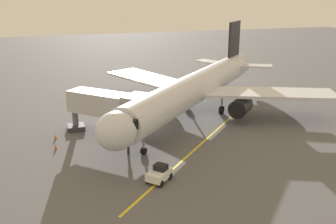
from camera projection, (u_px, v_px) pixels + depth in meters
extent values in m
plane|color=#565659|center=(210.00, 118.00, 50.07)|extent=(220.00, 220.00, 0.00)
cube|color=yellow|center=(214.00, 132.00, 45.04)|extent=(28.44, 28.47, 0.01)
cylinder|color=silver|center=(196.00, 87.00, 49.24)|extent=(26.72, 26.74, 3.80)
ellipsoid|color=silver|center=(116.00, 131.00, 33.80)|extent=(5.38, 5.38, 3.61)
cone|color=silver|center=(238.00, 64.00, 64.94)|extent=(4.54, 4.54, 3.42)
cube|color=black|center=(125.00, 121.00, 34.82)|extent=(3.42, 3.41, 0.90)
cube|color=silver|center=(268.00, 93.00, 48.88)|extent=(17.73, 11.44, 0.36)
cylinder|color=black|center=(241.00, 107.00, 48.21)|extent=(4.03, 4.03, 2.30)
cylinder|color=black|center=(236.00, 110.00, 46.72)|extent=(1.63, 1.63, 2.10)
cube|color=silver|center=(153.00, 80.00, 56.28)|extent=(11.46, 17.73, 0.36)
cylinder|color=black|center=(160.00, 96.00, 53.24)|extent=(4.03, 4.03, 2.30)
cylinder|color=black|center=(154.00, 99.00, 51.76)|extent=(1.63, 1.63, 2.10)
cube|color=black|center=(234.00, 44.00, 61.24)|extent=(3.65, 3.65, 7.20)
cube|color=silver|center=(252.00, 66.00, 60.57)|extent=(6.79, 5.04, 0.24)
cube|color=silver|center=(214.00, 62.00, 63.35)|extent=(5.05, 6.79, 0.24)
cylinder|color=slate|center=(143.00, 138.00, 38.50)|extent=(0.24, 0.24, 2.77)
cylinder|color=black|center=(144.00, 151.00, 38.92)|extent=(0.81, 0.81, 0.70)
cylinder|color=slate|center=(222.00, 100.00, 51.31)|extent=(0.24, 0.24, 2.77)
cylinder|color=black|center=(221.00, 110.00, 51.73)|extent=(1.10, 1.10, 1.10)
cylinder|color=slate|center=(187.00, 96.00, 53.57)|extent=(0.24, 0.24, 2.77)
cylinder|color=black|center=(187.00, 105.00, 53.99)|extent=(1.10, 1.10, 1.10)
cube|color=#B7B7BC|center=(105.00, 104.00, 42.79)|extent=(8.21, 8.20, 2.50)
cube|color=gray|center=(139.00, 109.00, 40.84)|extent=(4.24, 4.24, 3.00)
cylinder|color=slate|center=(75.00, 114.00, 45.33)|extent=(0.70, 0.70, 3.90)
cube|color=#333338|center=(76.00, 127.00, 45.83)|extent=(2.00, 2.00, 0.60)
cylinder|color=#23232D|center=(128.00, 150.00, 38.93)|extent=(0.26, 0.26, 0.88)
cube|color=orange|center=(128.00, 143.00, 38.71)|extent=(0.44, 0.36, 0.60)
cube|color=silver|center=(128.00, 143.00, 38.71)|extent=(0.46, 0.38, 0.10)
sphere|color=brown|center=(128.00, 139.00, 38.58)|extent=(0.22, 0.22, 0.22)
cube|color=white|center=(159.00, 175.00, 33.22)|extent=(2.70, 2.67, 0.70)
cube|color=black|center=(161.00, 167.00, 33.29)|extent=(1.41, 1.42, 0.50)
cylinder|color=black|center=(161.00, 184.00, 32.36)|extent=(0.61, 0.59, 0.60)
cylinder|color=black|center=(148.00, 180.00, 32.96)|extent=(0.61, 0.59, 0.60)
cylinder|color=black|center=(170.00, 176.00, 33.70)|extent=(0.61, 0.59, 0.60)
cylinder|color=black|center=(157.00, 173.00, 34.30)|extent=(0.61, 0.59, 0.60)
cone|color=#F2590F|center=(56.00, 147.00, 40.18)|extent=(0.32, 0.32, 0.55)
cone|color=#F2590F|center=(55.00, 137.00, 42.96)|extent=(0.32, 0.32, 0.55)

